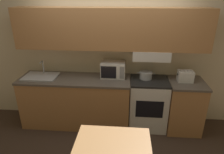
% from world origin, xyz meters
% --- Properties ---
extents(ground_plane, '(16.00, 16.00, 0.00)m').
position_xyz_m(ground_plane, '(0.00, 0.00, 0.00)').
color(ground_plane, '#3D2D23').
extents(wall_back, '(5.52, 0.38, 2.55)m').
position_xyz_m(wall_back, '(0.02, -0.07, 1.49)').
color(wall_back, beige).
rests_on(wall_back, ground_plane).
extents(lower_counter_main, '(1.91, 0.61, 0.90)m').
position_xyz_m(lower_counter_main, '(-0.61, -0.29, 0.45)').
color(lower_counter_main, '#B27A47').
rests_on(lower_counter_main, ground_plane).
extents(lower_counter_right_stub, '(0.58, 0.61, 0.90)m').
position_xyz_m(lower_counter_right_stub, '(1.28, -0.29, 0.45)').
color(lower_counter_right_stub, '#B27A47').
rests_on(lower_counter_right_stub, ground_plane).
extents(stove_range, '(0.64, 0.55, 0.90)m').
position_xyz_m(stove_range, '(0.66, -0.28, 0.45)').
color(stove_range, white).
rests_on(stove_range, ground_plane).
extents(cooking_pot, '(0.30, 0.22, 0.13)m').
position_xyz_m(cooking_pot, '(0.60, -0.21, 0.97)').
color(cooking_pot, '#B7BABF').
rests_on(cooking_pot, stove_range).
extents(microwave, '(0.41, 0.29, 0.27)m').
position_xyz_m(microwave, '(0.04, -0.17, 1.03)').
color(microwave, white).
rests_on(microwave, lower_counter_main).
extents(toaster, '(0.25, 0.18, 0.18)m').
position_xyz_m(toaster, '(1.24, -0.27, 0.99)').
color(toaster, white).
rests_on(toaster, lower_counter_right_stub).
extents(sink_basin, '(0.57, 0.40, 0.25)m').
position_xyz_m(sink_basin, '(-1.21, -0.29, 0.92)').
color(sink_basin, '#B7BABF').
rests_on(sink_basin, lower_counter_main).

